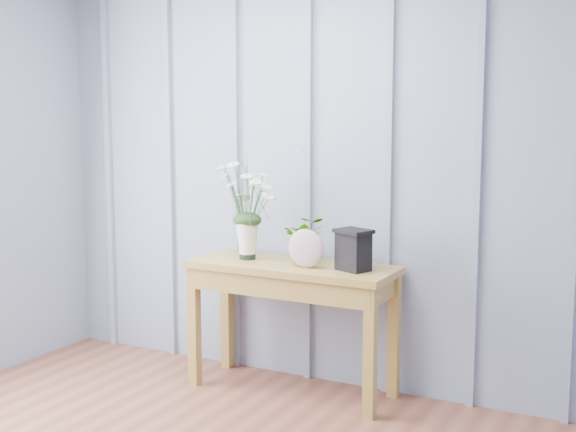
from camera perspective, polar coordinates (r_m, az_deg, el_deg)
The scene contains 6 objects.
room_shell at distance 3.43m, azimuth -4.75°, elevation 13.56°, with size 4.00×4.50×2.50m.
sideboard at distance 4.58m, azimuth 0.29°, elevation -4.81°, with size 1.20×0.45×0.75m.
daisy_vase at distance 4.64m, azimuth -2.93°, elevation 1.50°, with size 0.42×0.32×0.60m.
spider_plant at distance 4.58m, azimuth 1.25°, elevation -1.64°, with size 0.24×0.21×0.27m, color #1B3416.
felt_disc_vessel at distance 4.43m, azimuth 1.29°, elevation -2.32°, with size 0.22×0.06×0.22m, color #8B5070.
carved_box at distance 4.37m, azimuth 4.67°, elevation -2.39°, with size 0.23×0.20×0.23m.
Camera 1 is at (1.83, -1.97, 1.66)m, focal length 50.00 mm.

